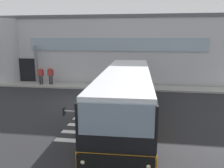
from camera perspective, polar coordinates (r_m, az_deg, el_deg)
ground_plane at (r=16.12m, az=-5.43°, el=-4.57°), size 80.00×90.00×0.02m
bay_paint_stripes at (r=11.85m, az=-0.68°, el=-10.61°), size 4.40×3.96×0.01m
terminal_building at (r=27.05m, az=-1.18°, el=9.08°), size 24.17×13.80×6.48m
boarding_curb at (r=20.65m, az=-2.33°, el=-0.63°), size 26.37×2.00×0.15m
entry_support_column at (r=23.00m, az=-18.43°, el=4.70°), size 0.28×0.28×3.53m
bus_main_foreground at (r=12.74m, az=3.59°, el=-2.71°), size 3.02×11.92×2.70m
passenger_near_column at (r=22.00m, az=-17.40°, el=2.27°), size 0.59×0.25×1.68m
passenger_by_doorway at (r=21.84m, az=-15.13°, el=2.33°), size 0.59×0.24×1.68m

